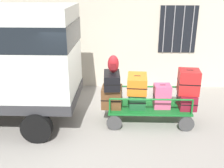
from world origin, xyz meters
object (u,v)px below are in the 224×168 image
(backpack, at_px, (113,64))
(suitcase_midleft_bottom, at_px, (137,99))
(suitcase_left_bottom, at_px, (112,97))
(suitcase_center_bottom, at_px, (162,96))
(suitcase_left_middle, at_px, (112,80))
(suitcase_midright_middle, at_px, (189,82))
(suitcase_midright_bottom, at_px, (187,100))
(luggage_cart, at_px, (149,109))
(suitcase_midleft_middle, at_px, (137,84))

(backpack, bearing_deg, suitcase_midleft_bottom, -0.86)
(suitcase_left_bottom, distance_m, suitcase_center_bottom, 1.27)
(suitcase_left_middle, bearing_deg, suitcase_center_bottom, 0.28)
(suitcase_left_middle, distance_m, suitcase_center_bottom, 1.33)
(suitcase_midright_middle, height_order, backpack, backpack)
(suitcase_midright_bottom, height_order, suitcase_midright_middle, suitcase_midright_middle)
(suitcase_center_bottom, xyz_separation_m, suitcase_midright_middle, (0.63, 0.02, 0.38))
(suitcase_left_middle, xyz_separation_m, suitcase_midleft_bottom, (0.63, 0.01, -0.52))
(luggage_cart, xyz_separation_m, suitcase_midright_bottom, (0.95, -0.02, 0.27))
(suitcase_center_bottom, bearing_deg, suitcase_left_bottom, 179.21)
(suitcase_midleft_middle, bearing_deg, luggage_cart, -7.18)
(suitcase_left_middle, height_order, suitcase_midleft_middle, suitcase_left_middle)
(backpack, bearing_deg, suitcase_midright_bottom, -0.02)
(suitcase_left_bottom, height_order, suitcase_midleft_bottom, suitcase_left_bottom)
(suitcase_left_bottom, height_order, backpack, backpack)
(suitcase_left_bottom, bearing_deg, suitcase_midright_bottom, -0.28)
(suitcase_left_bottom, xyz_separation_m, suitcase_midleft_bottom, (0.63, -0.02, -0.06))
(luggage_cart, relative_size, suitcase_center_bottom, 3.52)
(suitcase_left_bottom, bearing_deg, backpack, -14.08)
(suitcase_midright_middle, bearing_deg, suitcase_center_bottom, -178.20)
(suitcase_left_bottom, distance_m, backpack, 0.87)
(luggage_cart, bearing_deg, suitcase_left_bottom, -179.29)
(suitcase_left_middle, height_order, suitcase_midright_bottom, suitcase_left_middle)
(suitcase_left_middle, bearing_deg, suitcase_midright_middle, 0.79)
(suitcase_left_middle, xyz_separation_m, suitcase_midright_bottom, (1.90, 0.01, -0.53))
(suitcase_midleft_middle, distance_m, suitcase_midright_middle, 1.27)
(suitcase_left_bottom, bearing_deg, suitcase_left_middle, -90.00)
(suitcase_center_bottom, xyz_separation_m, backpack, (-1.23, 0.01, 0.83))
(suitcase_midleft_bottom, height_order, suitcase_midright_bottom, suitcase_midleft_bottom)
(suitcase_midleft_middle, height_order, suitcase_midright_middle, suitcase_midright_middle)
(suitcase_left_bottom, xyz_separation_m, backpack, (0.03, -0.01, 0.86))
(suitcase_midleft_bottom, bearing_deg, luggage_cart, 5.28)
(suitcase_left_middle, height_order, suitcase_midleft_bottom, suitcase_left_middle)
(suitcase_left_middle, distance_m, suitcase_midright_middle, 1.90)
(suitcase_center_bottom, bearing_deg, luggage_cart, 174.72)
(suitcase_midleft_bottom, height_order, suitcase_center_bottom, suitcase_center_bottom)
(suitcase_left_middle, relative_size, suitcase_midright_bottom, 1.19)
(suitcase_midright_bottom, bearing_deg, suitcase_midleft_middle, 177.25)
(suitcase_left_middle, xyz_separation_m, suitcase_midleft_middle, (0.63, 0.08, -0.11))
(suitcase_left_bottom, relative_size, suitcase_left_middle, 0.80)
(suitcase_left_bottom, height_order, suitcase_midleft_middle, suitcase_midleft_middle)
(suitcase_midleft_middle, xyz_separation_m, suitcase_center_bottom, (0.63, -0.07, -0.31))
(suitcase_left_middle, xyz_separation_m, suitcase_center_bottom, (1.27, 0.01, -0.41))
(suitcase_midleft_bottom, distance_m, suitcase_midleft_middle, 0.41)
(luggage_cart, relative_size, backpack, 4.85)
(suitcase_midleft_middle, relative_size, suitcase_midright_middle, 1.27)
(suitcase_midleft_bottom, bearing_deg, suitcase_midright_middle, 0.90)
(suitcase_left_bottom, bearing_deg, luggage_cart, 0.71)
(suitcase_center_bottom, relative_size, suitcase_midright_bottom, 1.00)
(suitcase_midright_middle, bearing_deg, suitcase_midleft_bottom, -179.10)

